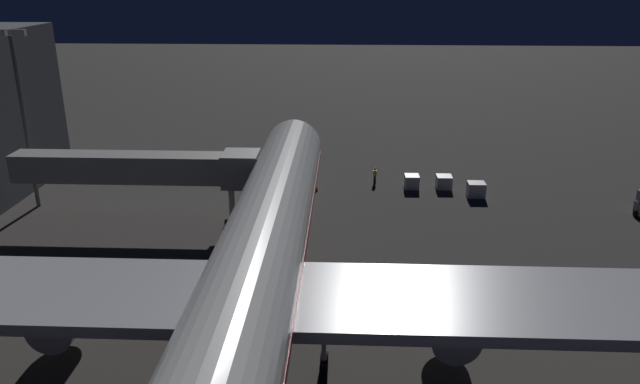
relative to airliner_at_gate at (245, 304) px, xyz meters
name	(u,v)px	position (x,y,z in m)	size (l,w,h in m)	color
ground_plane	(274,284)	(0.00, -12.16, -5.39)	(320.00, 320.00, 0.00)	#383533
airliner_at_gate	(245,304)	(0.00, 0.00, 0.00)	(59.87, 68.86, 20.09)	silver
jet_bridge	(154,168)	(12.04, -23.33, 0.10)	(22.47, 3.40, 7.02)	#9E9E99
apron_floodlight_mast	(22,107)	(25.50, -27.43, 4.66)	(2.90, 0.50, 17.25)	#59595E
baggage_container_near_belt	(412,182)	(-12.46, -34.52, -4.66)	(1.52, 1.62, 1.46)	#B7BABF
baggage_container_mid_row	(476,190)	(-18.91, -32.17, -4.62)	(1.78, 1.56, 1.54)	#B7BABF
baggage_container_far_row	(444,182)	(-15.94, -34.66, -4.68)	(1.62, 1.65, 1.41)	#B7BABF
ground_crew_near_nose_gear	(375,175)	(-8.52, -36.04, -4.44)	(0.40, 0.40, 1.73)	black
traffic_cone_nose_port	(317,189)	(-2.20, -33.13, -5.12)	(0.36, 0.36, 0.55)	orange
traffic_cone_nose_starboard	(276,188)	(2.20, -33.13, -5.12)	(0.36, 0.36, 0.55)	orange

